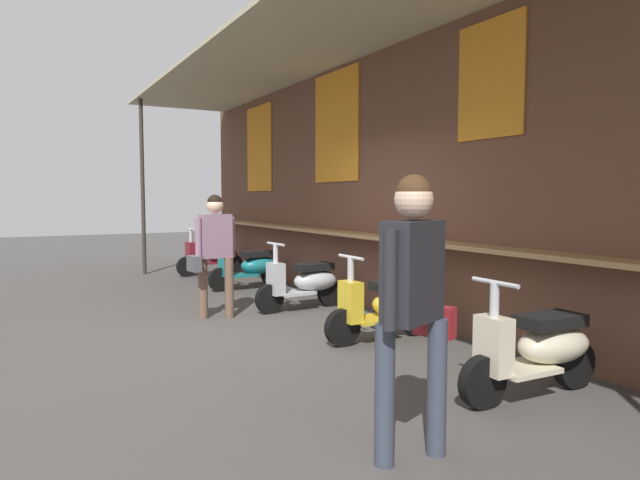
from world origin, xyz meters
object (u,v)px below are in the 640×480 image
object	(u,v)px
scooter_silver	(306,282)
shopper_with_handbag	(214,244)
shopper_browsing	(414,287)
scooter_maroon	(214,256)
scooter_cream	(539,348)
scooter_yellow	(387,305)
scooter_teal	(251,266)

from	to	relation	value
scooter_silver	shopper_with_handbag	world-z (taller)	shopper_with_handbag
shopper_browsing	scooter_maroon	bearing A→B (deg)	-32.11
scooter_cream	shopper_browsing	world-z (taller)	shopper_browsing
scooter_maroon	scooter_yellow	size ratio (longest dim) A/B	1.00
scooter_teal	shopper_browsing	distance (m)	6.64
scooter_cream	shopper_browsing	xyz separation A→B (m)	(0.36, -1.56, 0.67)
scooter_yellow	shopper_with_handbag	world-z (taller)	shopper_with_handbag
scooter_silver	scooter_yellow	bearing A→B (deg)	86.63
scooter_maroon	scooter_yellow	distance (m)	6.04
scooter_teal	scooter_silver	bearing A→B (deg)	86.15
scooter_teal	scooter_cream	size ratio (longest dim) A/B	1.00
scooter_maroon	shopper_with_handbag	bearing A→B (deg)	68.55
scooter_teal	scooter_cream	world-z (taller)	same
scooter_teal	scooter_yellow	xyz separation A→B (m)	(4.02, 0.00, 0.00)
shopper_with_handbag	shopper_browsing	world-z (taller)	shopper_browsing
shopper_with_handbag	scooter_teal	bearing A→B (deg)	139.46
scooter_maroon	scooter_cream	size ratio (longest dim) A/B	1.00
scooter_silver	scooter_teal	bearing A→B (deg)	-93.38
scooter_cream	shopper_with_handbag	world-z (taller)	shopper_with_handbag
scooter_cream	scooter_silver	bearing A→B (deg)	-87.70
scooter_maroon	scooter_cream	world-z (taller)	same
scooter_teal	shopper_browsing	bearing A→B (deg)	72.52
shopper_with_handbag	shopper_browsing	distance (m)	4.41
scooter_maroon	scooter_silver	bearing A→B (deg)	86.67
scooter_cream	shopper_with_handbag	xyz separation A→B (m)	(-4.04, -1.32, 0.59)
scooter_silver	scooter_yellow	world-z (taller)	same
scooter_yellow	shopper_with_handbag	bearing A→B (deg)	-56.33
scooter_yellow	scooter_cream	world-z (taller)	same
scooter_yellow	shopper_browsing	xyz separation A→B (m)	(2.40, -1.56, 0.67)
scooter_teal	shopper_with_handbag	bearing A→B (deg)	52.89
scooter_yellow	shopper_browsing	distance (m)	2.94
scooter_maroon	scooter_cream	bearing A→B (deg)	86.67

